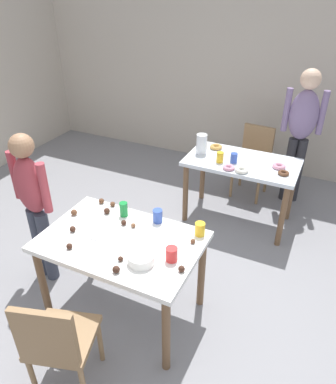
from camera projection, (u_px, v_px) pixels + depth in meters
name	position (u px, v px, depth m)	size (l,w,h in m)	color
ground_plane	(133.00, 314.00, 3.08)	(6.40, 6.40, 0.00)	gray
wall_back	(249.00, 74.00, 4.89)	(6.40, 0.10, 2.60)	#BCB2A3
dining_table_near	(122.00, 250.00, 2.79)	(1.20, 0.79, 0.75)	white
dining_table_far	(241.00, 170.00, 3.94)	(1.18, 0.66, 0.75)	silver
chair_near_table	(57.00, 341.00, 2.28)	(0.50, 0.50, 0.87)	olive
chair_far_table	(254.00, 157.00, 4.55)	(0.43, 0.43, 0.87)	olive
person_girl_near	(33.00, 199.00, 3.05)	(0.46, 0.25, 1.42)	#383D4C
person_adult_far	(302.00, 126.00, 4.15)	(0.46, 0.25, 1.61)	#28282D
mixing_bowl	(141.00, 259.00, 2.50)	(0.19, 0.19, 0.07)	white
soda_can	(124.00, 209.00, 2.98)	(0.07, 0.07, 0.12)	#198438
fork_near	(98.00, 241.00, 2.72)	(0.17, 0.02, 0.01)	silver
cup_near_0	(172.00, 254.00, 2.51)	(0.08, 0.08, 0.10)	red
cup_near_1	(200.00, 229.00, 2.76)	(0.08, 0.08, 0.11)	yellow
cup_near_2	(158.00, 216.00, 2.90)	(0.08, 0.08, 0.11)	#3351B2
cake_ball_0	(121.00, 259.00, 2.52)	(0.04, 0.04, 0.04)	#3D2319
cake_ball_1	(193.00, 241.00, 2.69)	(0.04, 0.04, 0.04)	brown
cake_ball_2	(101.00, 201.00, 3.16)	(0.05, 0.05, 0.05)	brown
cake_ball_3	(74.00, 212.00, 3.00)	(0.05, 0.05, 0.05)	brown
cake_ball_4	(113.00, 204.00, 3.12)	(0.04, 0.04, 0.04)	brown
cake_ball_5	(107.00, 211.00, 3.02)	(0.05, 0.05, 0.05)	#3D2319
cake_ball_6	(133.00, 225.00, 2.86)	(0.04, 0.04, 0.04)	brown
cake_ball_7	(124.00, 223.00, 2.88)	(0.04, 0.04, 0.04)	#3D2319
cake_ball_8	(116.00, 269.00, 2.42)	(0.05, 0.05, 0.05)	#3D2319
cake_ball_9	(69.00, 246.00, 2.63)	(0.04, 0.04, 0.04)	#3D2319
cake_ball_10	(73.00, 229.00, 2.81)	(0.05, 0.05, 0.05)	#3D2319
cake_ball_11	(126.00, 208.00, 3.07)	(0.04, 0.04, 0.04)	brown
cake_ball_12	(182.00, 269.00, 2.43)	(0.04, 0.04, 0.04)	#3D2319
pitcher_far	(202.00, 144.00, 4.00)	(0.12, 0.12, 0.21)	white
cup_far_0	(220.00, 157.00, 3.83)	(0.07, 0.07, 0.11)	yellow
cup_far_1	(234.00, 158.00, 3.82)	(0.07, 0.07, 0.10)	#3351B2
donut_far_0	(284.00, 173.00, 3.61)	(0.11, 0.11, 0.03)	brown
donut_far_1	(229.00, 168.00, 3.71)	(0.12, 0.12, 0.04)	pink
donut_far_2	(242.00, 170.00, 3.66)	(0.14, 0.14, 0.04)	white
donut_far_3	(216.00, 147.00, 4.14)	(0.14, 0.14, 0.04)	gold
donut_far_4	(279.00, 166.00, 3.73)	(0.13, 0.13, 0.04)	pink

